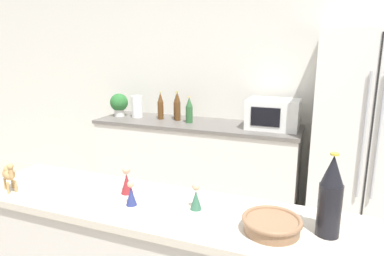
# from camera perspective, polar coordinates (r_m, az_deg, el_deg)

# --- Properties ---
(wall_back) EXTENTS (8.00, 0.06, 2.55)m
(wall_back) POSITION_cam_1_polar(r_m,az_deg,el_deg) (3.69, 8.25, 7.23)
(wall_back) COLOR silver
(wall_back) RESTS_ON ground_plane
(back_counter) EXTENTS (2.14, 0.63, 0.90)m
(back_counter) POSITION_cam_1_polar(r_m,az_deg,el_deg) (3.67, 0.60, -5.89)
(back_counter) COLOR silver
(back_counter) RESTS_ON ground_plane
(refrigerator) EXTENTS (0.86, 0.70, 1.80)m
(refrigerator) POSITION_cam_1_polar(r_m,az_deg,el_deg) (3.29, 26.93, -1.46)
(refrigerator) COLOR silver
(refrigerator) RESTS_ON ground_plane
(potted_plant) EXTENTS (0.20, 0.20, 0.26)m
(potted_plant) POSITION_cam_1_polar(r_m,az_deg,el_deg) (3.94, -12.06, 4.01)
(potted_plant) COLOR silver
(potted_plant) RESTS_ON back_counter
(paper_towel_roll) EXTENTS (0.12, 0.12, 0.24)m
(paper_towel_roll) POSITION_cam_1_polar(r_m,az_deg,el_deg) (3.84, -9.14, 3.54)
(paper_towel_roll) COLOR white
(paper_towel_roll) RESTS_ON back_counter
(microwave) EXTENTS (0.48, 0.37, 0.28)m
(microwave) POSITION_cam_1_polar(r_m,az_deg,el_deg) (3.35, 13.38, 2.30)
(microwave) COLOR white
(microwave) RESTS_ON back_counter
(back_bottle_0) EXTENTS (0.06, 0.06, 0.31)m
(back_bottle_0) POSITION_cam_1_polar(r_m,az_deg,el_deg) (3.62, -2.42, 3.61)
(back_bottle_0) COLOR brown
(back_bottle_0) RESTS_ON back_counter
(back_bottle_1) EXTENTS (0.06, 0.06, 0.29)m
(back_bottle_1) POSITION_cam_1_polar(r_m,az_deg,el_deg) (3.70, -2.61, 3.62)
(back_bottle_1) COLOR brown
(back_bottle_1) RESTS_ON back_counter
(back_bottle_2) EXTENTS (0.06, 0.06, 0.30)m
(back_bottle_2) POSITION_cam_1_polar(r_m,az_deg,el_deg) (3.71, -5.27, 3.66)
(back_bottle_2) COLOR brown
(back_bottle_2) RESTS_ON back_counter
(back_bottle_3) EXTENTS (0.07, 0.07, 0.27)m
(back_bottle_3) POSITION_cam_1_polar(r_m,az_deg,el_deg) (3.51, -0.47, 2.97)
(back_bottle_3) COLOR #2D6033
(back_bottle_3) RESTS_ON back_counter
(wine_bottle) EXTENTS (0.09, 0.09, 0.32)m
(wine_bottle) POSITION_cam_1_polar(r_m,az_deg,el_deg) (1.39, 22.08, -10.57)
(wine_bottle) COLOR black
(wine_bottle) RESTS_ON bar_counter
(fruit_bowl) EXTENTS (0.23, 0.23, 0.06)m
(fruit_bowl) POSITION_cam_1_polar(r_m,az_deg,el_deg) (1.40, 13.15, -15.30)
(fruit_bowl) COLOR #8C6647
(fruit_bowl) RESTS_ON bar_counter
(camel_figurine) EXTENTS (0.12, 0.10, 0.16)m
(camel_figurine) POSITION_cam_1_polar(r_m,az_deg,el_deg) (1.92, -28.19, -6.72)
(camel_figurine) COLOR tan
(camel_figurine) RESTS_ON bar_counter
(wise_man_figurine_blue) EXTENTS (0.05, 0.05, 0.12)m
(wise_man_figurine_blue) POSITION_cam_1_polar(r_m,az_deg,el_deg) (1.53, 0.66, -11.61)
(wise_man_figurine_blue) COLOR #33664C
(wise_man_figurine_blue) RESTS_ON bar_counter
(wise_man_figurine_crimson) EXTENTS (0.06, 0.06, 0.14)m
(wise_man_figurine_crimson) POSITION_cam_1_polar(r_m,az_deg,el_deg) (1.71, -10.83, -8.80)
(wise_man_figurine_crimson) COLOR maroon
(wise_man_figurine_crimson) RESTS_ON bar_counter
(wise_man_figurine_purple) EXTENTS (0.05, 0.05, 0.12)m
(wise_man_figurine_purple) POSITION_cam_1_polar(r_m,az_deg,el_deg) (1.59, -10.10, -10.88)
(wise_man_figurine_purple) COLOR navy
(wise_man_figurine_purple) RESTS_ON bar_counter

